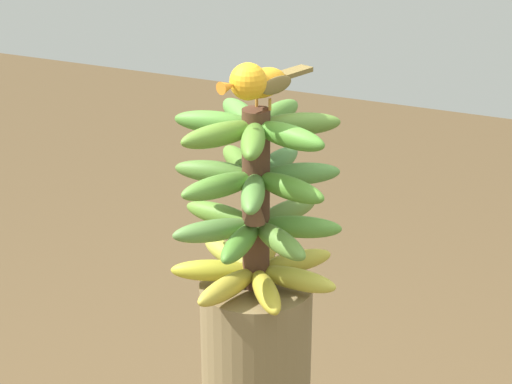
# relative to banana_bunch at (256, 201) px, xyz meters

# --- Properties ---
(banana_bunch) EXTENTS (0.30, 0.30, 0.32)m
(banana_bunch) POSITION_rel_banana_bunch_xyz_m (0.00, 0.00, 0.00)
(banana_bunch) COLOR #4C2D1E
(banana_bunch) RESTS_ON banana_tree
(perched_bird) EXTENTS (0.09, 0.20, 0.08)m
(perched_bird) POSITION_rel_banana_bunch_xyz_m (0.00, -0.01, 0.21)
(perched_bird) COLOR #C68933
(perched_bird) RESTS_ON banana_bunch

